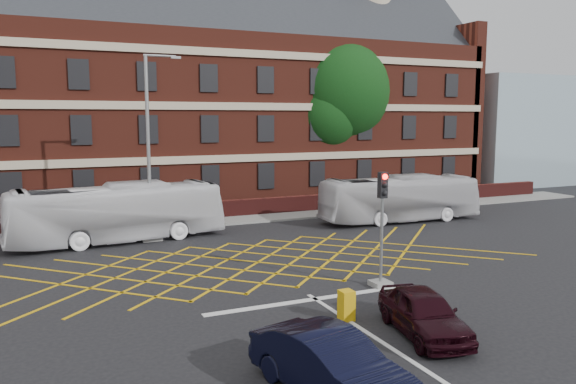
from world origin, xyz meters
name	(u,v)px	position (x,y,z in m)	size (l,w,h in m)	color
ground	(276,274)	(0.00, 0.00, 0.00)	(120.00, 120.00, 0.00)	black
victorian_building	(163,96)	(0.25, 22.00, 7.84)	(51.00, 12.17, 20.40)	#5C2217
boundary_wall	(193,211)	(0.00, 13.00, 0.55)	(56.00, 0.50, 1.10)	#451412
far_pavement	(198,222)	(0.00, 12.00, 0.06)	(60.00, 3.00, 0.12)	slate
glass_block	(513,130)	(34.00, 21.00, 5.00)	(14.00, 10.00, 10.00)	#99B2BF
box_junction_hatching	(258,262)	(0.00, 2.00, 0.01)	(11.50, 0.12, 0.02)	#CC990C
stop_line	(315,299)	(0.00, -3.50, 0.01)	(8.00, 0.30, 0.02)	silver
centre_line	(437,378)	(0.00, -10.00, 0.01)	(0.15, 14.00, 0.02)	silver
bus_left	(118,213)	(-4.98, 8.70, 1.48)	(2.49, 10.64, 2.96)	silver
bus_right	(400,199)	(11.34, 7.56, 1.39)	(2.34, 9.98, 2.78)	silver
car_navy	(331,365)	(-2.75, -9.70, 0.73)	(1.54, 4.42, 1.46)	black
car_maroon	(424,313)	(1.40, -7.64, 0.67)	(1.58, 3.93, 1.34)	black
deciduous_tree	(336,99)	(12.83, 18.32, 7.67)	(8.23, 8.16, 12.32)	black
traffic_light_near	(382,240)	(2.91, -3.14, 1.76)	(0.70, 0.70, 4.27)	slate
street_lamp	(151,177)	(-3.32, 8.43, 3.25)	(2.25, 1.00, 9.35)	slate
utility_cabinet	(346,305)	(-0.03, -5.69, 0.47)	(0.41, 0.43, 0.94)	gold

